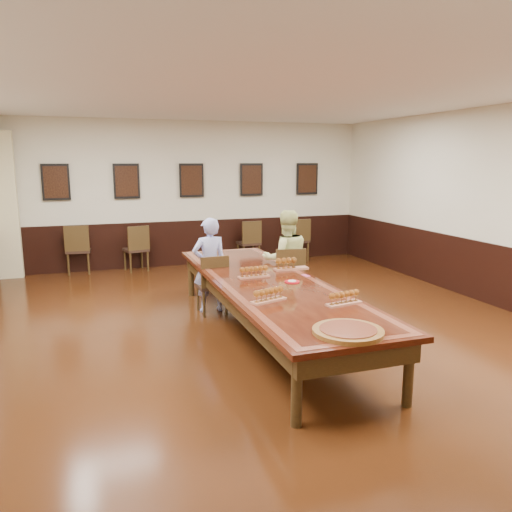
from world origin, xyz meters
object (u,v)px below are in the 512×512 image
object	(u,v)px
person_woman	(286,259)
conference_table	(268,291)
spare_chair_b	(136,248)
spare_chair_d	(298,239)
person_man	(210,265)
chair_woman	(287,278)
carved_platter	(348,331)
spare_chair_c	(248,242)
spare_chair_a	(79,249)
chair_man	(212,284)

from	to	relation	value
person_woman	conference_table	size ratio (longest dim) A/B	0.31
spare_chair_b	spare_chair_d	xyz separation A→B (m)	(3.76, -0.00, 0.00)
person_man	person_woman	distance (m)	1.22
chair_woman	person_woman	world-z (taller)	person_woman
person_man	carved_platter	world-z (taller)	person_man
spare_chair_c	person_woman	xyz separation A→B (m)	(-0.52, -3.57, 0.29)
spare_chair_a	conference_table	world-z (taller)	spare_chair_a
carved_platter	spare_chair_c	bearing A→B (deg)	79.66
chair_woman	spare_chair_d	xyz separation A→B (m)	(1.75, 3.64, -0.01)
person_man	conference_table	world-z (taller)	person_man
chair_woman	spare_chair_b	bearing A→B (deg)	-52.99
spare_chair_d	person_woman	size ratio (longest dim) A/B	0.63
spare_chair_b	spare_chair_c	xyz separation A→B (m)	(2.55, 0.03, 0.00)
chair_woman	person_woman	size ratio (longest dim) A/B	0.64
person_woman	conference_table	xyz separation A→B (m)	(-0.73, -1.16, -0.17)
spare_chair_d	carved_platter	size ratio (longest dim) A/B	1.21
carved_platter	spare_chair_b	bearing A→B (deg)	100.60
spare_chair_a	spare_chair_d	world-z (taller)	spare_chair_a
spare_chair_a	carved_platter	xyz separation A→B (m)	(2.44, -7.01, 0.26)
chair_man	chair_woman	distance (m)	1.20
person_man	conference_table	distance (m)	1.41
spare_chair_c	spare_chair_a	bearing A→B (deg)	-5.05
spare_chair_d	spare_chair_b	bearing A→B (deg)	-0.48
spare_chair_d	spare_chair_a	bearing A→B (deg)	-2.12
spare_chair_a	carved_platter	world-z (taller)	spare_chair_a
chair_woman	spare_chair_c	world-z (taller)	chair_woman
spare_chair_a	conference_table	distance (m)	5.42
spare_chair_b	conference_table	world-z (taller)	spare_chair_b
carved_platter	chair_woman	bearing A→B (deg)	77.41
spare_chair_b	spare_chair_c	bearing A→B (deg)	167.39
spare_chair_a	spare_chair_c	world-z (taller)	spare_chair_a
person_woman	carved_platter	bearing A→B (deg)	85.70
person_man	carved_platter	xyz separation A→B (m)	(0.47, -3.50, 0.04)
spare_chair_c	spare_chair_d	distance (m)	1.21
person_man	conference_table	size ratio (longest dim) A/B	0.30
chair_man	spare_chair_c	bearing A→B (deg)	-118.59
chair_woman	person_woman	distance (m)	0.30
spare_chair_a	carved_platter	size ratio (longest dim) A/B	1.26
spare_chair_b	conference_table	size ratio (longest dim) A/B	0.20
chair_man	spare_chair_b	bearing A→B (deg)	-79.09
spare_chair_a	person_woman	size ratio (longest dim) A/B	0.66
chair_woman	spare_chair_d	distance (m)	4.04
spare_chair_b	person_woman	xyz separation A→B (m)	(2.02, -3.54, 0.29)
chair_man	person_woman	bearing A→B (deg)	174.60
chair_woman	person_woman	bearing A→B (deg)	-90.00
conference_table	person_man	bearing A→B (deg)	109.99
spare_chair_d	person_man	size ratio (longest dim) A/B	0.67
person_woman	conference_table	distance (m)	1.38
conference_table	spare_chair_a	bearing A→B (deg)	116.86
chair_man	spare_chair_c	distance (m)	3.91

